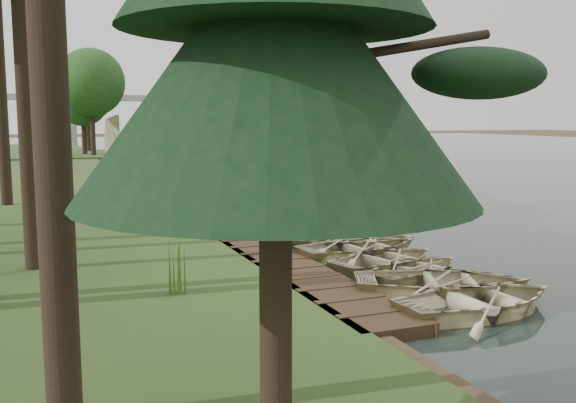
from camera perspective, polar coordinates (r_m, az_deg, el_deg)
name	(u,v)px	position (r m, az deg, el deg)	size (l,w,h in m)	color
ground	(306,252)	(19.47, 1.64, -4.47)	(300.00, 300.00, 0.00)	#3D2F1D
water	(564,170)	(53.21, 23.34, 2.55)	(130.00, 200.00, 0.05)	#1D2824
boardwalk	(256,251)	(18.88, -2.84, -4.40)	(1.60, 16.00, 0.30)	#342314
peninsula	(190,153)	(69.36, -8.70, 4.25)	(50.00, 14.00, 0.45)	#2F4820
far_trees	(157,94)	(68.63, -11.55, 9.33)	(45.60, 5.60, 8.80)	black
bridge	(133,103)	(138.95, -13.59, 8.53)	(95.90, 4.00, 8.60)	#A5A5A0
building_a	(194,97)	(161.98, -8.35, 9.16)	(10.00, 8.00, 18.00)	#A5A5A0
building_b	(43,109)	(162.52, -20.95, 7.69)	(8.00, 8.00, 12.00)	#A5A5A0
rowboat_0	(481,296)	(13.74, 16.76, -8.03)	(2.65, 3.70, 0.77)	beige
rowboat_1	(443,279)	(14.83, 13.59, -6.69)	(2.79, 3.91, 0.81)	beige
rowboat_2	(418,266)	(16.33, 11.44, -5.62)	(2.23, 3.13, 0.65)	beige
rowboat_3	(387,256)	(17.13, 8.81, -4.84)	(2.43, 3.40, 0.70)	beige
rowboat_4	(361,244)	(18.44, 6.51, -3.79)	(2.72, 3.82, 0.79)	beige
rowboat_5	(352,237)	(19.48, 5.74, -3.17)	(2.72, 3.81, 0.79)	beige
rowboat_6	(327,229)	(20.75, 3.46, -2.44)	(2.85, 3.98, 0.83)	teal
rowboat_7	(313,225)	(21.78, 2.20, -2.10)	(2.47, 3.46, 0.72)	beige
rowboat_8	(292,220)	(22.80, 0.33, -1.69)	(2.41, 3.37, 0.70)	beige
stored_rowboat	(118,198)	(27.53, -14.87, 0.27)	(2.74, 3.84, 0.80)	beige
reeds_0	(175,268)	(13.99, -9.98, -5.80)	(0.60, 0.60, 1.09)	#3F661E
reeds_1	(191,214)	(22.24, -8.58, -1.15)	(0.60, 0.60, 0.86)	#3F661E
reeds_2	(203,220)	(20.64, -7.53, -1.61)	(0.60, 0.60, 0.99)	#3F661E
reeds_3	(189,211)	(22.65, -8.83, -0.81)	(0.60, 0.60, 1.01)	#3F661E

